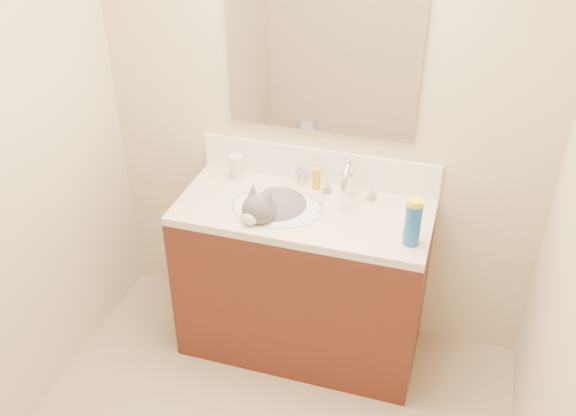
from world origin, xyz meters
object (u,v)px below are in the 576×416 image
Objects in this scene: cat at (275,213)px; silver_jar at (301,177)px; faucet at (348,184)px; basin at (277,220)px; pill_bottle at (236,167)px; amber_bottle at (316,179)px; vanity_cabinet at (302,283)px; spray_can at (413,224)px.

cat is 0.27m from silver_jar.
faucet is 0.37m from cat.
basin is 0.37m from pill_bottle.
cat is at bearing -121.28° from amber_bottle.
cat is 4.14× the size of amber_bottle.
cat is at bearing -37.63° from pill_bottle.
amber_bottle is (0.09, -0.02, 0.02)m from silver_jar.
amber_bottle is at bearing 59.81° from basin.
pill_bottle reaches higher than vanity_cabinet.
pill_bottle is (-0.58, 0.04, -0.02)m from faucet.
spray_can is at bearing 10.27° from cat.
amber_bottle is at bearing 86.98° from vanity_cabinet.
basin is at bearing 170.86° from spray_can.
cat is (-0.31, -0.17, -0.11)m from faucet.
faucet is 4.21× the size of silver_jar.
basin is at bearing -120.19° from amber_bottle.
pill_bottle reaches higher than basin.
amber_bottle is (0.13, 0.22, 0.12)m from basin.
vanity_cabinet is 18.02× the size of silver_jar.
spray_can is (0.65, -0.10, 0.13)m from cat.
pill_bottle is 0.63× the size of spray_can.
faucet is 1.44× the size of spray_can.
silver_jar is (0.33, 0.04, -0.03)m from pill_bottle.
spray_can reaches higher than cat.
basin is at bearing -165.96° from vanity_cabinet.
basin is 1.61× the size of faucet.
amber_bottle is (0.01, 0.19, 0.50)m from vanity_cabinet.
silver_jar is at bearing 149.47° from spray_can.
spray_can is at bearing -14.35° from vanity_cabinet.
amber_bottle is at bearing 147.31° from spray_can.
vanity_cabinet is 0.54m from amber_bottle.
pill_bottle is 0.41m from amber_bottle.
cat reaches higher than amber_bottle.
basin is (-0.12, -0.03, 0.38)m from vanity_cabinet.
faucet is 0.18m from amber_bottle.
silver_jar is at bearing 164.05° from amber_bottle.
pill_bottle is 1.85× the size of silver_jar.
faucet is (0.18, 0.14, 0.54)m from vanity_cabinet.
amber_bottle is at bearing 2.34° from pill_bottle.
vanity_cabinet is at bearing -93.02° from amber_bottle.
pill_bottle is at bearing -172.71° from silver_jar.
faucet is 0.58m from pill_bottle.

